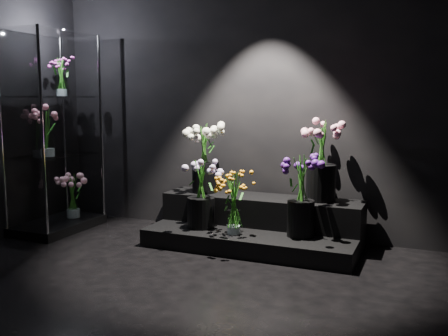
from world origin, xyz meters
The scene contains 12 objects.
floor centered at (0.00, 0.00, 0.00)m, with size 4.00×4.00×0.00m, color black.
wall_back centered at (0.00, 2.00, 1.40)m, with size 4.00×4.00×0.00m, color black.
display_riser centered at (0.34, 1.62, 0.18)m, with size 1.90×0.84×0.42m.
display_case centered at (-1.71, 1.28, 1.00)m, with size 0.54×0.90×1.99m.
bouquet_orange_bells centered at (0.23, 1.30, 0.44)m, with size 0.26×0.26×0.55m.
bouquet_lilac centered at (-0.13, 1.39, 0.51)m, with size 0.37×0.37×0.63m.
bouquet_purple centered at (0.79, 1.46, 0.56)m, with size 0.40×0.40×0.71m.
bouquet_cream_roses centered at (-0.25, 1.73, 0.83)m, with size 0.55×0.55×0.68m.
bouquet_pink_roses centered at (0.89, 1.77, 0.82)m, with size 0.43×0.43×0.72m.
bouquet_case_pink centered at (-1.67, 1.14, 1.03)m, with size 0.41×0.41×0.47m.
bouquet_case_magenta centered at (-1.75, 1.47, 1.57)m, with size 0.27×0.27×0.39m.
bouquet_case_base_pink centered at (-1.67, 1.47, 0.34)m, with size 0.41×0.41×0.46m.
Camera 1 is at (1.82, -2.66, 1.34)m, focal length 40.00 mm.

